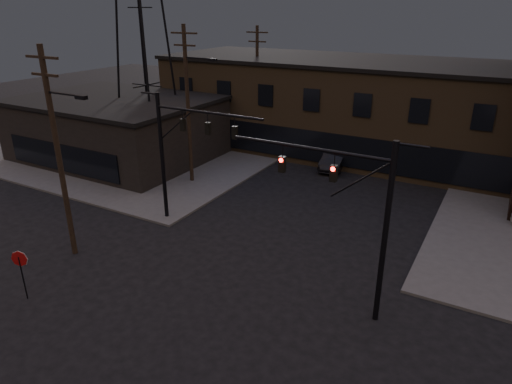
# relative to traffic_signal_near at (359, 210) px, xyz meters

# --- Properties ---
(ground) EXTENTS (140.00, 140.00, 0.00)m
(ground) POSITION_rel_traffic_signal_near_xyz_m (-5.36, -4.50, -4.93)
(ground) COLOR black
(ground) RESTS_ON ground
(sidewalk_nw) EXTENTS (30.00, 30.00, 0.15)m
(sidewalk_nw) POSITION_rel_traffic_signal_near_xyz_m (-27.36, 17.50, -4.86)
(sidewalk_nw) COLOR #474744
(sidewalk_nw) RESTS_ON ground
(building_row) EXTENTS (40.00, 12.00, 8.00)m
(building_row) POSITION_rel_traffic_signal_near_xyz_m (-5.36, 23.50, -0.93)
(building_row) COLOR brown
(building_row) RESTS_ON ground
(building_left) EXTENTS (16.00, 12.00, 5.00)m
(building_left) POSITION_rel_traffic_signal_near_xyz_m (-25.36, 11.50, -2.43)
(building_left) COLOR black
(building_left) RESTS_ON ground
(traffic_signal_near) EXTENTS (7.12, 0.24, 8.00)m
(traffic_signal_near) POSITION_rel_traffic_signal_near_xyz_m (0.00, 0.00, 0.00)
(traffic_signal_near) COLOR black
(traffic_signal_near) RESTS_ON ground
(traffic_signal_far) EXTENTS (7.12, 0.24, 8.00)m
(traffic_signal_far) POSITION_rel_traffic_signal_near_xyz_m (-12.07, 3.50, 0.08)
(traffic_signal_far) COLOR black
(traffic_signal_far) RESTS_ON ground
(stop_sign) EXTENTS (0.72, 0.33, 2.48)m
(stop_sign) POSITION_rel_traffic_signal_near_xyz_m (-13.36, -6.49, -3.09)
(stop_sign) COLOR black
(stop_sign) RESTS_ON ground
(utility_pole_near) EXTENTS (3.70, 0.28, 11.00)m
(utility_pole_near) POSITION_rel_traffic_signal_near_xyz_m (-14.79, -2.50, 0.94)
(utility_pole_near) COLOR black
(utility_pole_near) RESTS_ON ground
(utility_pole_mid) EXTENTS (3.70, 0.28, 11.50)m
(utility_pole_mid) POSITION_rel_traffic_signal_near_xyz_m (-15.79, 9.50, 1.19)
(utility_pole_mid) COLOR black
(utility_pole_mid) RESTS_ON ground
(utility_pole_far) EXTENTS (2.20, 0.28, 11.00)m
(utility_pole_far) POSITION_rel_traffic_signal_near_xyz_m (-16.86, 21.50, 0.85)
(utility_pole_far) COLOR black
(utility_pole_far) RESTS_ON ground
(transmission_tower) EXTENTS (7.00, 7.00, 25.00)m
(transmission_tower) POSITION_rel_traffic_signal_near_xyz_m (-23.36, 13.50, 7.57)
(transmission_tower) COLOR black
(transmission_tower) RESTS_ON ground
(car_crossing) EXTENTS (2.38, 5.06, 1.60)m
(car_crossing) POSITION_rel_traffic_signal_near_xyz_m (-7.51, 18.06, -4.13)
(car_crossing) COLOR black
(car_crossing) RESTS_ON ground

